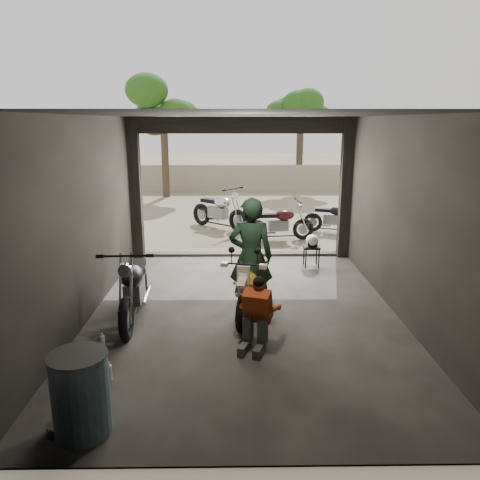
{
  "coord_description": "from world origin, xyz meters",
  "views": [
    {
      "loc": [
        -0.17,
        -7.16,
        3.11
      ],
      "look_at": [
        -0.06,
        0.6,
        1.13
      ],
      "focal_mm": 35.0,
      "sensor_mm": 36.0,
      "label": 1
    }
  ],
  "objects_px": {
    "oil_drum": "(81,396)",
    "sign_post": "(390,189)",
    "stool": "(312,250)",
    "main_bike": "(249,286)",
    "left_bike": "(133,283)",
    "rider": "(251,257)",
    "helmet": "(312,240)",
    "outside_bike_b": "(280,221)",
    "mechanic": "(255,316)",
    "outside_bike_c": "(334,215)",
    "outside_bike_a": "(219,208)"
  },
  "relations": [
    {
      "from": "oil_drum",
      "to": "sign_post",
      "type": "distance_m",
      "value": 8.88
    },
    {
      "from": "stool",
      "to": "main_bike",
      "type": "bearing_deg",
      "value": -118.68
    },
    {
      "from": "left_bike",
      "to": "stool",
      "type": "bearing_deg",
      "value": 37.34
    },
    {
      "from": "rider",
      "to": "helmet",
      "type": "height_order",
      "value": "rider"
    },
    {
      "from": "outside_bike_b",
      "to": "stool",
      "type": "xyz_separation_m",
      "value": [
        0.45,
        -2.37,
        -0.14
      ]
    },
    {
      "from": "left_bike",
      "to": "outside_bike_b",
      "type": "height_order",
      "value": "left_bike"
    },
    {
      "from": "rider",
      "to": "mechanic",
      "type": "height_order",
      "value": "rider"
    },
    {
      "from": "helmet",
      "to": "sign_post",
      "type": "relative_size",
      "value": 0.13
    },
    {
      "from": "main_bike",
      "to": "outside_bike_c",
      "type": "bearing_deg",
      "value": 78.13
    },
    {
      "from": "outside_bike_c",
      "to": "stool",
      "type": "bearing_deg",
      "value": -179.06
    },
    {
      "from": "mechanic",
      "to": "helmet",
      "type": "height_order",
      "value": "mechanic"
    },
    {
      "from": "outside_bike_a",
      "to": "oil_drum",
      "type": "xyz_separation_m",
      "value": [
        -1.12,
        -9.4,
        -0.19
      ]
    },
    {
      "from": "outside_bike_c",
      "to": "helmet",
      "type": "bearing_deg",
      "value": -178.96
    },
    {
      "from": "stool",
      "to": "left_bike",
      "type": "bearing_deg",
      "value": -140.24
    },
    {
      "from": "outside_bike_a",
      "to": "outside_bike_c",
      "type": "bearing_deg",
      "value": -58.94
    },
    {
      "from": "rider",
      "to": "sign_post",
      "type": "xyz_separation_m",
      "value": [
        3.51,
        3.97,
        0.54
      ]
    },
    {
      "from": "helmet",
      "to": "oil_drum",
      "type": "bearing_deg",
      "value": -134.19
    },
    {
      "from": "outside_bike_a",
      "to": "oil_drum",
      "type": "relative_size",
      "value": 2.11
    },
    {
      "from": "rider",
      "to": "left_bike",
      "type": "bearing_deg",
      "value": 8.69
    },
    {
      "from": "left_bike",
      "to": "oil_drum",
      "type": "distance_m",
      "value": 2.87
    },
    {
      "from": "main_bike",
      "to": "left_bike",
      "type": "xyz_separation_m",
      "value": [
        -1.84,
        -0.09,
        0.09
      ]
    },
    {
      "from": "outside_bike_a",
      "to": "rider",
      "type": "xyz_separation_m",
      "value": [
        0.7,
        -6.34,
        0.34
      ]
    },
    {
      "from": "outside_bike_b",
      "to": "rider",
      "type": "height_order",
      "value": "rider"
    },
    {
      "from": "stool",
      "to": "helmet",
      "type": "bearing_deg",
      "value": -71.71
    },
    {
      "from": "oil_drum",
      "to": "sign_post",
      "type": "bearing_deg",
      "value": 52.89
    },
    {
      "from": "rider",
      "to": "mechanic",
      "type": "distance_m",
      "value": 1.33
    },
    {
      "from": "rider",
      "to": "helmet",
      "type": "relative_size",
      "value": 6.72
    },
    {
      "from": "left_bike",
      "to": "helmet",
      "type": "relative_size",
      "value": 6.33
    },
    {
      "from": "helmet",
      "to": "rider",
      "type": "bearing_deg",
      "value": -133.52
    },
    {
      "from": "left_bike",
      "to": "sign_post",
      "type": "height_order",
      "value": "sign_post"
    },
    {
      "from": "outside_bike_b",
      "to": "helmet",
      "type": "height_order",
      "value": "outside_bike_b"
    },
    {
      "from": "stool",
      "to": "sign_post",
      "type": "bearing_deg",
      "value": 34.44
    },
    {
      "from": "mechanic",
      "to": "outside_bike_c",
      "type": "bearing_deg",
      "value": 89.1
    },
    {
      "from": "left_bike",
      "to": "oil_drum",
      "type": "height_order",
      "value": "left_bike"
    },
    {
      "from": "left_bike",
      "to": "helmet",
      "type": "height_order",
      "value": "left_bike"
    },
    {
      "from": "mechanic",
      "to": "sign_post",
      "type": "bearing_deg",
      "value": 75.44
    },
    {
      "from": "rider",
      "to": "outside_bike_b",
      "type": "bearing_deg",
      "value": -98.53
    },
    {
      "from": "left_bike",
      "to": "outside_bike_b",
      "type": "distance_m",
      "value": 5.84
    },
    {
      "from": "outside_bike_c",
      "to": "rider",
      "type": "relative_size",
      "value": 0.77
    },
    {
      "from": "rider",
      "to": "sign_post",
      "type": "height_order",
      "value": "sign_post"
    },
    {
      "from": "stool",
      "to": "rider",
      "type": "bearing_deg",
      "value": -119.24
    },
    {
      "from": "main_bike",
      "to": "mechanic",
      "type": "xyz_separation_m",
      "value": [
        0.05,
        -1.14,
        -0.04
      ]
    },
    {
      "from": "stool",
      "to": "oil_drum",
      "type": "relative_size",
      "value": 0.53
    },
    {
      "from": "main_bike",
      "to": "stool",
      "type": "xyz_separation_m",
      "value": [
        1.44,
        2.64,
        -0.13
      ]
    },
    {
      "from": "helmet",
      "to": "mechanic",
      "type": "bearing_deg",
      "value": -124.54
    },
    {
      "from": "outside_bike_c",
      "to": "oil_drum",
      "type": "height_order",
      "value": "outside_bike_c"
    },
    {
      "from": "outside_bike_b",
      "to": "outside_bike_c",
      "type": "xyz_separation_m",
      "value": [
        1.61,
        0.83,
        -0.03
      ]
    },
    {
      "from": "mechanic",
      "to": "helmet",
      "type": "xyz_separation_m",
      "value": [
        1.4,
        3.77,
        0.11
      ]
    },
    {
      "from": "sign_post",
      "to": "stool",
      "type": "bearing_deg",
      "value": -130.07
    },
    {
      "from": "left_bike",
      "to": "outside_bike_a",
      "type": "xyz_separation_m",
      "value": [
        1.17,
        6.53,
        0.01
      ]
    }
  ]
}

